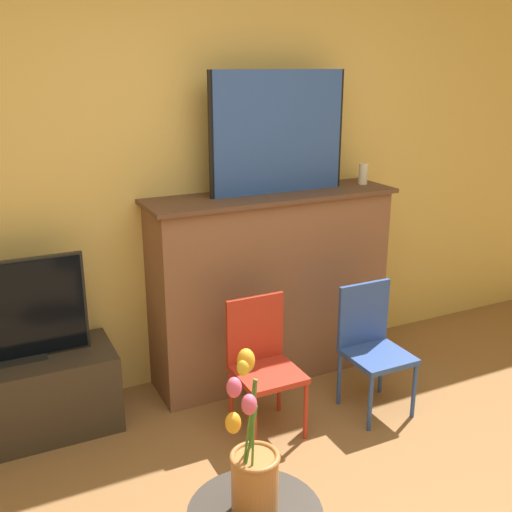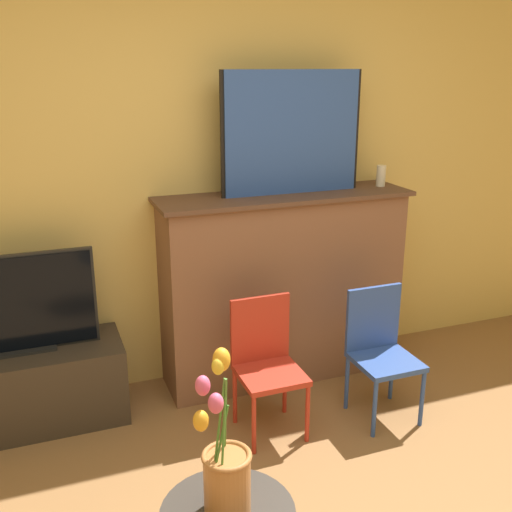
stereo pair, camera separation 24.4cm
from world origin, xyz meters
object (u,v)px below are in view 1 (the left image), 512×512
(painting, at_px, (279,133))
(chair_blue, at_px, (372,341))
(tv_monitor, at_px, (11,313))
(chair_red, at_px, (262,358))
(vase_tulips, at_px, (253,470))

(painting, bearing_deg, chair_blue, -65.59)
(tv_monitor, relative_size, chair_red, 1.03)
(tv_monitor, bearing_deg, chair_blue, -17.50)
(chair_blue, relative_size, vase_tulips, 1.33)
(chair_blue, distance_m, vase_tulips, 1.58)
(painting, xyz_separation_m, chair_blue, (0.28, -0.62, -1.11))
(painting, distance_m, vase_tulips, 2.05)
(chair_blue, bearing_deg, chair_red, 172.21)
(painting, relative_size, tv_monitor, 1.15)
(chair_blue, bearing_deg, painting, 114.41)
(chair_red, bearing_deg, tv_monitor, 157.55)
(painting, height_order, tv_monitor, painting)
(tv_monitor, height_order, chair_red, tv_monitor)
(painting, height_order, chair_red, painting)
(painting, xyz_separation_m, chair_red, (-0.37, -0.53, -1.11))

